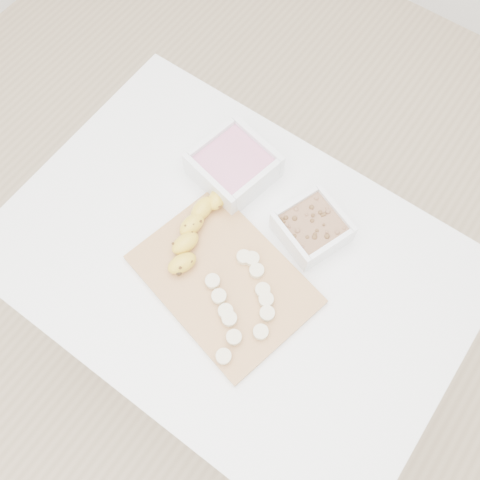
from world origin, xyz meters
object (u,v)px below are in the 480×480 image
Objects in this scene: bowl_yogurt at (234,166)px; cutting_board at (224,279)px; table at (232,276)px; banana at (196,230)px; bowl_granola at (312,227)px.

cutting_board is at bearing -58.61° from bowl_yogurt.
banana is (-0.10, 0.00, 0.13)m from table.
cutting_board is at bearing -114.24° from bowl_granola.
table is at bearing 105.07° from cutting_board.
bowl_yogurt is at bearing 174.12° from bowl_granola.
bowl_yogurt reaches higher than banana.
bowl_granola is at bearing -5.88° from bowl_yogurt.
cutting_board is (0.01, -0.04, 0.10)m from table.
bowl_yogurt is 1.11× the size of bowl_granola.
bowl_granola is 0.25m from banana.
bowl_granola is 0.76× the size of banana.
bowl_granola is 0.22m from cutting_board.
bowl_granola reaches higher than table.
bowl_yogurt is 0.53× the size of cutting_board.
cutting_board reaches higher than table.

